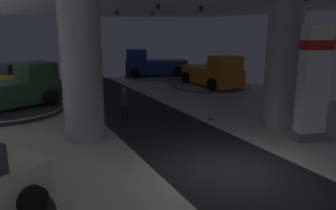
% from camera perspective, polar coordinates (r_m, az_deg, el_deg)
% --- Properties ---
extents(ground, '(24.00, 44.00, 0.06)m').
position_cam_1_polar(ground, '(10.71, 11.30, -11.30)').
color(ground, silver).
extents(column_right, '(1.50, 1.50, 5.50)m').
position_cam_1_polar(column_right, '(15.55, 19.25, 6.41)').
color(column_right, '#ADADB2').
rests_on(column_right, ground).
extents(column_left, '(1.57, 1.57, 5.50)m').
position_cam_1_polar(column_left, '(13.31, -14.71, 5.72)').
color(column_left, '#ADADB2').
rests_on(column_left, ground).
extents(brand_sign_pylon, '(1.38, 0.94, 4.52)m').
position_cam_1_polar(brand_sign_pylon, '(13.90, 23.91, 3.56)').
color(brand_sign_pylon, slate).
rests_on(brand_sign_pylon, ground).
extents(display_platform_deep_right, '(5.68, 5.68, 0.37)m').
position_cam_1_polar(display_platform_deep_right, '(29.29, -2.09, 4.84)').
color(display_platform_deep_right, '#B7B7BC').
rests_on(display_platform_deep_right, ground).
extents(pickup_truck_deep_right, '(5.70, 4.02, 2.30)m').
position_cam_1_polar(pickup_truck_deep_right, '(29.14, -2.74, 6.97)').
color(pickup_truck_deep_right, navy).
rests_on(pickup_truck_deep_right, display_platform_deep_right).
extents(display_platform_far_left, '(5.68, 5.68, 0.26)m').
position_cam_1_polar(display_platform_far_left, '(19.48, -25.93, -0.77)').
color(display_platform_far_left, '#333338').
rests_on(display_platform_far_left, ground).
extents(pickup_truck_far_left, '(5.70, 4.18, 2.30)m').
position_cam_1_polar(pickup_truck_far_left, '(19.41, -25.37, 2.41)').
color(pickup_truck_far_left, '#2D5638').
rests_on(pickup_truck_far_left, display_platform_far_left).
extents(display_platform_far_right, '(5.68, 5.68, 0.24)m').
position_cam_1_polar(display_platform_far_right, '(24.92, 7.43, 3.16)').
color(display_platform_far_right, '#B7B7BC').
rests_on(display_platform_far_right, ground).
extents(pickup_truck_far_right, '(2.64, 5.30, 2.30)m').
position_cam_1_polar(pickup_truck_far_right, '(24.50, 7.92, 5.44)').
color(pickup_truck_far_right, '#B77519').
rests_on(pickup_truck_far_right, display_platform_far_right).
extents(display_platform_deep_left, '(6.10, 6.10, 0.32)m').
position_cam_1_polar(display_platform_deep_left, '(25.77, -25.87, 2.37)').
color(display_platform_deep_left, '#333338').
rests_on(display_platform_deep_left, ground).
extents(display_car_deep_left, '(4.36, 4.10, 1.71)m').
position_cam_1_polar(display_car_deep_left, '(25.66, -26.12, 4.36)').
color(display_car_deep_left, '#B77519').
rests_on(display_car_deep_left, display_platform_deep_left).
extents(visitor_walking_near, '(0.32, 0.32, 1.59)m').
position_cam_1_polar(visitor_walking_near, '(16.16, -7.60, 0.61)').
color(visitor_walking_near, black).
rests_on(visitor_walking_near, ground).
extents(stanchion_a, '(0.28, 0.28, 1.01)m').
position_cam_1_polar(stanchion_a, '(16.31, 7.41, -1.20)').
color(stanchion_a, '#333338').
rests_on(stanchion_a, ground).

